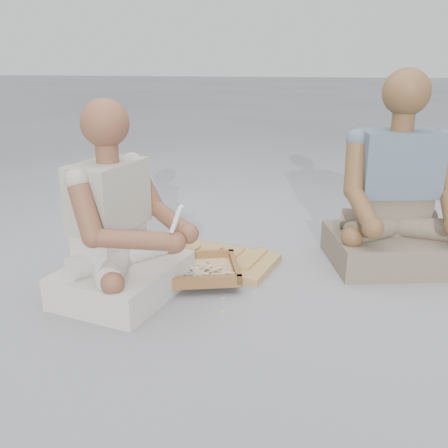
% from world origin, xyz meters
% --- Properties ---
extents(ground, '(60.00, 60.00, 0.00)m').
position_xyz_m(ground, '(0.00, 0.00, 0.00)').
color(ground, gray).
rests_on(ground, ground).
extents(carved_panel, '(0.65, 0.51, 0.04)m').
position_xyz_m(carved_panel, '(-0.15, 0.37, 0.02)').
color(carved_panel, '#AE8C43').
rests_on(carved_panel, ground).
extents(tool_tray, '(0.52, 0.46, 0.06)m').
position_xyz_m(tool_tray, '(-0.23, 0.13, 0.06)').
color(tool_tray, brown).
rests_on(tool_tray, carved_panel).
extents(chisel_0, '(0.19, 0.14, 0.02)m').
position_xyz_m(chisel_0, '(-0.18, 0.07, 0.07)').
color(chisel_0, white).
rests_on(chisel_0, tool_tray).
extents(chisel_1, '(0.19, 0.14, 0.02)m').
position_xyz_m(chisel_1, '(-0.06, 0.14, 0.06)').
color(chisel_1, white).
rests_on(chisel_1, tool_tray).
extents(chisel_2, '(0.22, 0.08, 0.02)m').
position_xyz_m(chisel_2, '(-0.24, 0.12, 0.07)').
color(chisel_2, white).
rests_on(chisel_2, tool_tray).
extents(chisel_3, '(0.22, 0.05, 0.02)m').
position_xyz_m(chisel_3, '(-0.11, 0.07, 0.07)').
color(chisel_3, white).
rests_on(chisel_3, tool_tray).
extents(chisel_4, '(0.19, 0.13, 0.02)m').
position_xyz_m(chisel_4, '(-0.18, 0.04, 0.07)').
color(chisel_4, white).
rests_on(chisel_4, tool_tray).
extents(chisel_5, '(0.14, 0.19, 0.02)m').
position_xyz_m(chisel_5, '(-0.21, 0.09, 0.07)').
color(chisel_5, white).
rests_on(chisel_5, tool_tray).
extents(chisel_6, '(0.16, 0.18, 0.02)m').
position_xyz_m(chisel_6, '(-0.14, 0.17, 0.07)').
color(chisel_6, white).
rests_on(chisel_6, tool_tray).
extents(chisel_7, '(0.12, 0.20, 0.02)m').
position_xyz_m(chisel_7, '(-0.26, 0.14, 0.06)').
color(chisel_7, white).
rests_on(chisel_7, tool_tray).
extents(chisel_8, '(0.14, 0.19, 0.02)m').
position_xyz_m(chisel_8, '(-0.13, 0.11, 0.07)').
color(chisel_8, white).
rests_on(chisel_8, tool_tray).
extents(chisel_9, '(0.22, 0.08, 0.02)m').
position_xyz_m(chisel_9, '(-0.07, 0.09, 0.08)').
color(chisel_9, white).
rests_on(chisel_9, tool_tray).
extents(chisel_10, '(0.09, 0.21, 0.02)m').
position_xyz_m(chisel_10, '(-0.16, 0.13, 0.08)').
color(chisel_10, white).
rests_on(chisel_10, tool_tray).
extents(wood_chip_0, '(0.02, 0.02, 0.00)m').
position_xyz_m(wood_chip_0, '(-0.35, 0.32, 0.00)').
color(wood_chip_0, tan).
rests_on(wood_chip_0, ground).
extents(wood_chip_1, '(0.02, 0.02, 0.00)m').
position_xyz_m(wood_chip_1, '(-0.12, 0.10, 0.00)').
color(wood_chip_1, tan).
rests_on(wood_chip_1, ground).
extents(wood_chip_2, '(0.02, 0.02, 0.00)m').
position_xyz_m(wood_chip_2, '(0.12, 0.43, 0.00)').
color(wood_chip_2, tan).
rests_on(wood_chip_2, ground).
extents(wood_chip_3, '(0.02, 0.02, 0.00)m').
position_xyz_m(wood_chip_3, '(-0.57, -0.16, 0.00)').
color(wood_chip_3, tan).
rests_on(wood_chip_3, ground).
extents(wood_chip_4, '(0.02, 0.02, 0.00)m').
position_xyz_m(wood_chip_4, '(-0.50, 0.21, 0.00)').
color(wood_chip_4, tan).
rests_on(wood_chip_4, ground).
extents(wood_chip_5, '(0.02, 0.02, 0.00)m').
position_xyz_m(wood_chip_5, '(-0.25, 0.33, 0.00)').
color(wood_chip_5, tan).
rests_on(wood_chip_5, ground).
extents(wood_chip_6, '(0.02, 0.02, 0.00)m').
position_xyz_m(wood_chip_6, '(-0.02, -0.16, 0.00)').
color(wood_chip_6, tan).
rests_on(wood_chip_6, ground).
extents(wood_chip_7, '(0.02, 0.02, 0.00)m').
position_xyz_m(wood_chip_7, '(-0.19, 0.35, 0.00)').
color(wood_chip_7, tan).
rests_on(wood_chip_7, ground).
extents(wood_chip_8, '(0.02, 0.02, 0.00)m').
position_xyz_m(wood_chip_8, '(0.09, 0.05, 0.00)').
color(wood_chip_8, tan).
rests_on(wood_chip_8, ground).
extents(wood_chip_9, '(0.02, 0.02, 0.00)m').
position_xyz_m(wood_chip_9, '(-0.05, -0.03, 0.00)').
color(wood_chip_9, tan).
rests_on(wood_chip_9, ground).
extents(wood_chip_10, '(0.02, 0.02, 0.00)m').
position_xyz_m(wood_chip_10, '(-0.24, 0.39, 0.00)').
color(wood_chip_10, tan).
rests_on(wood_chip_10, ground).
extents(wood_chip_11, '(0.02, 0.02, 0.00)m').
position_xyz_m(wood_chip_11, '(-0.43, -0.06, 0.00)').
color(wood_chip_11, tan).
rests_on(wood_chip_11, ground).
extents(wood_chip_12, '(0.02, 0.02, 0.00)m').
position_xyz_m(wood_chip_12, '(-0.51, -0.12, 0.00)').
color(wood_chip_12, tan).
rests_on(wood_chip_12, ground).
extents(wood_chip_13, '(0.02, 0.02, 0.00)m').
position_xyz_m(wood_chip_13, '(-0.19, 0.40, 0.00)').
color(wood_chip_13, tan).
rests_on(wood_chip_13, ground).
extents(craftsman, '(0.66, 0.66, 0.90)m').
position_xyz_m(craftsman, '(-0.52, -0.07, 0.31)').
color(craftsman, silver).
rests_on(craftsman, ground).
extents(companion, '(0.76, 0.66, 1.02)m').
position_xyz_m(companion, '(0.76, 0.58, 0.34)').
color(companion, '#786556').
rests_on(companion, ground).
extents(mobile_phone, '(0.06, 0.05, 0.11)m').
position_xyz_m(mobile_phone, '(-0.21, -0.20, 0.43)').
color(mobile_phone, white).
rests_on(mobile_phone, craftsman).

